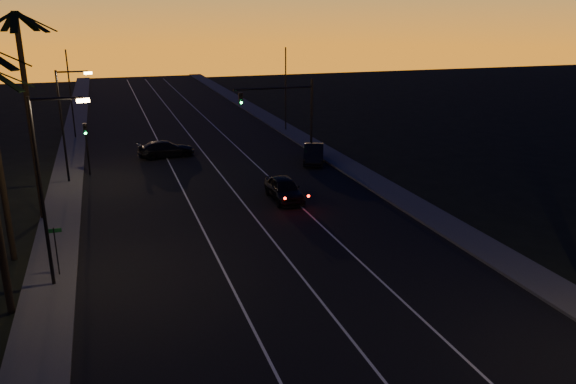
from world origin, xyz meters
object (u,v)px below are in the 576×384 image
object	(u,v)px
lead_car	(284,189)
cross_car	(166,149)
right_car	(314,154)
signal_mast	(286,105)

from	to	relation	value
lead_car	cross_car	distance (m)	16.29
cross_car	right_car	bearing A→B (deg)	-26.78
signal_mast	cross_car	bearing A→B (deg)	158.36
lead_car	right_car	bearing A→B (deg)	58.02
signal_mast	lead_car	bearing A→B (deg)	-108.88
right_car	cross_car	size ratio (longest dim) A/B	0.97
signal_mast	cross_car	size ratio (longest dim) A/B	1.36
signal_mast	right_car	xyz separation A→B (m)	(1.85, -2.02, -3.98)
signal_mast	lead_car	size ratio (longest dim) A/B	1.35
right_car	lead_car	bearing A→B (deg)	-121.98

